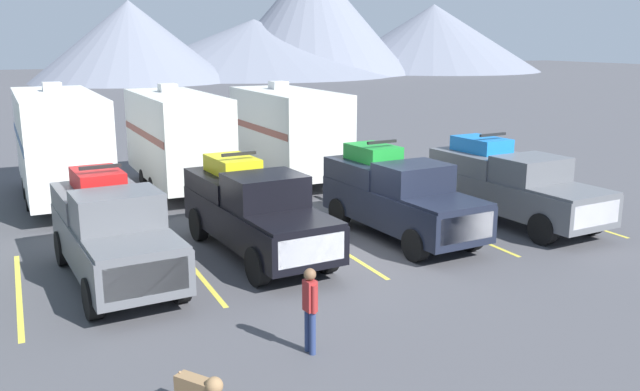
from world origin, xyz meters
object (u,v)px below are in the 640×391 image
object	(u,v)px
pickup_truck_a	(112,230)
camper_trailer_a	(60,141)
camper_trailer_b	(177,136)
person_a	(310,305)
dog	(201,387)
camper_trailer_c	(288,130)
pickup_truck_d	(510,183)
pickup_truck_b	(254,209)
pickup_truck_c	(397,195)

from	to	relation	value
pickup_truck_a	camper_trailer_a	world-z (taller)	camper_trailer_a
camper_trailer_a	camper_trailer_b	xyz separation A→B (m)	(3.94, -0.07, -0.07)
camper_trailer_a	person_a	distance (m)	14.24
pickup_truck_a	dog	xyz separation A→B (m)	(0.33, -6.37, -0.76)
camper_trailer_c	camper_trailer_a	bearing A→B (deg)	178.00
pickup_truck_d	camper_trailer_b	world-z (taller)	camper_trailer_b
pickup_truck_b	pickup_truck_c	world-z (taller)	pickup_truck_c
camper_trailer_a	person_a	xyz separation A→B (m)	(3.03, -13.86, -1.18)
camper_trailer_c	dog	xyz separation A→B (m)	(-7.41, -14.66, -1.59)
pickup_truck_b	camper_trailer_c	size ratio (longest dim) A/B	0.82
pickup_truck_c	camper_trailer_a	xyz separation A→B (m)	(-8.19, 8.31, 0.90)
pickup_truck_c	camper_trailer_a	bearing A→B (deg)	134.58
pickup_truck_a	camper_trailer_b	bearing A→B (deg)	67.73
camper_trailer_a	dog	xyz separation A→B (m)	(0.78, -14.95, -1.67)
pickup_truck_d	dog	xyz separation A→B (m)	(-11.32, -6.55, -0.76)
camper_trailer_a	pickup_truck_a	bearing A→B (deg)	-86.98
pickup_truck_a	camper_trailer_b	xyz separation A→B (m)	(3.49, 8.51, 0.83)
camper_trailer_a	camper_trailer_c	bearing A→B (deg)	-2.00
pickup_truck_a	camper_trailer_c	size ratio (longest dim) A/B	0.76
pickup_truck_d	pickup_truck_a	bearing A→B (deg)	-179.10
pickup_truck_c	person_a	bearing A→B (deg)	-132.83
pickup_truck_b	person_a	world-z (taller)	pickup_truck_b
pickup_truck_a	person_a	xyz separation A→B (m)	(2.58, -5.28, -0.27)
pickup_truck_d	camper_trailer_a	bearing A→B (deg)	145.23
pickup_truck_a	camper_trailer_b	size ratio (longest dim) A/B	0.71
pickup_truck_b	camper_trailer_a	distance (m)	9.08
camper_trailer_b	dog	distance (m)	15.30
pickup_truck_d	camper_trailer_a	distance (m)	14.76
person_a	dog	xyz separation A→B (m)	(-2.25, -1.09, -0.49)
pickup_truck_c	pickup_truck_a	bearing A→B (deg)	-177.95
person_a	dog	bearing A→B (deg)	-154.20
pickup_truck_c	camper_trailer_c	world-z (taller)	camper_trailer_c
pickup_truck_b	pickup_truck_d	distance (m)	8.08
camper_trailer_b	camper_trailer_c	size ratio (longest dim) A/B	1.07
camper_trailer_b	pickup_truck_c	bearing A→B (deg)	-62.74
pickup_truck_b	dog	distance (m)	7.64
camper_trailer_a	pickup_truck_c	bearing A→B (deg)	-45.42
pickup_truck_b	pickup_truck_c	bearing A→B (deg)	-3.10
pickup_truck_c	camper_trailer_a	distance (m)	11.70
person_a	pickup_truck_b	bearing A→B (deg)	80.23
pickup_truck_a	person_a	world-z (taller)	pickup_truck_a
pickup_truck_c	camper_trailer_b	size ratio (longest dim) A/B	0.71
person_a	camper_trailer_c	bearing A→B (deg)	69.19
camper_trailer_a	camper_trailer_c	xyz separation A→B (m)	(8.20, -0.29, -0.08)
pickup_truck_c	pickup_truck_d	size ratio (longest dim) A/B	0.93
pickup_truck_c	camper_trailer_a	size ratio (longest dim) A/B	0.64
pickup_truck_d	person_a	xyz separation A→B (m)	(-9.07, -5.46, -0.27)
camper_trailer_c	dog	distance (m)	16.51
pickup_truck_b	camper_trailer_a	bearing A→B (deg)	116.51
camper_trailer_a	pickup_truck_b	bearing A→B (deg)	-63.49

